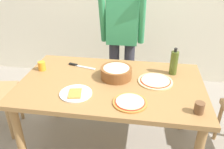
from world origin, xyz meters
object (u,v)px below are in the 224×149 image
at_px(person_cook, 122,35).
at_px(popcorn_bowl, 116,72).
at_px(cup_small_brown, 199,108).
at_px(dining_table, 111,91).
at_px(plate_with_slice, 76,93).
at_px(chef_knife, 79,66).
at_px(pizza_cooked_on_tray, 130,102).
at_px(cup_orange, 42,66).
at_px(pizza_raw_on_board, 155,81).
at_px(olive_oil_bottle, 174,63).

bearing_deg(person_cook, popcorn_bowl, -87.83).
bearing_deg(popcorn_bowl, cup_small_brown, -32.99).
bearing_deg(cup_small_brown, popcorn_bowl, 147.01).
distance_m(dining_table, plate_with_slice, 0.36).
distance_m(person_cook, chef_knife, 0.64).
xyz_separation_m(popcorn_bowl, cup_small_brown, (0.65, -0.42, -0.02)).
xyz_separation_m(person_cook, chef_knife, (-0.37, -0.49, -0.17)).
bearing_deg(chef_knife, popcorn_bowl, -23.38).
bearing_deg(pizza_cooked_on_tray, cup_orange, 154.43).
bearing_deg(pizza_raw_on_board, dining_table, -170.42).
xyz_separation_m(person_cook, cup_orange, (-0.70, -0.62, -0.14)).
bearing_deg(olive_oil_bottle, popcorn_bowl, -162.90).
xyz_separation_m(pizza_raw_on_board, chef_knife, (-0.75, 0.20, -0.00)).
height_order(person_cook, olive_oil_bottle, person_cook).
bearing_deg(pizza_cooked_on_tray, dining_table, 123.20).
relative_size(person_cook, plate_with_slice, 6.23).
bearing_deg(person_cook, chef_knife, -127.15).
relative_size(plate_with_slice, popcorn_bowl, 0.93).
height_order(dining_table, plate_with_slice, plate_with_slice).
bearing_deg(cup_small_brown, person_cook, 121.74).
bearing_deg(olive_oil_bottle, pizza_raw_on_board, -131.40).
bearing_deg(pizza_raw_on_board, popcorn_bowl, 176.07).
height_order(olive_oil_bottle, chef_knife, olive_oil_bottle).
relative_size(pizza_raw_on_board, cup_small_brown, 3.55).
distance_m(popcorn_bowl, cup_small_brown, 0.77).
xyz_separation_m(plate_with_slice, cup_small_brown, (0.93, -0.10, 0.03)).
xyz_separation_m(dining_table, pizza_cooked_on_tray, (0.19, -0.29, 0.10)).
relative_size(dining_table, person_cook, 0.99).
bearing_deg(pizza_raw_on_board, olive_oil_bottle, 48.60).
height_order(person_cook, cup_small_brown, person_cook).
height_order(dining_table, pizza_raw_on_board, pizza_raw_on_board).
xyz_separation_m(pizza_raw_on_board, popcorn_bowl, (-0.35, 0.02, 0.05)).
bearing_deg(pizza_raw_on_board, chef_knife, 165.28).
relative_size(dining_table, popcorn_bowl, 5.71).
xyz_separation_m(pizza_raw_on_board, olive_oil_bottle, (0.16, 0.18, 0.10)).
relative_size(plate_with_slice, cup_small_brown, 3.06).
relative_size(pizza_raw_on_board, popcorn_bowl, 1.08).
relative_size(plate_with_slice, olive_oil_bottle, 1.02).
distance_m(dining_table, cup_small_brown, 0.77).
bearing_deg(olive_oil_bottle, plate_with_slice, -148.87).
distance_m(cup_orange, chef_knife, 0.35).
xyz_separation_m(person_cook, popcorn_bowl, (0.03, -0.67, -0.12)).
relative_size(dining_table, chef_knife, 5.58).
bearing_deg(popcorn_bowl, pizza_cooked_on_tray, -67.39).
relative_size(pizza_cooked_on_tray, olive_oil_bottle, 1.02).
xyz_separation_m(person_cook, pizza_cooked_on_tray, (0.18, -1.05, -0.17)).
bearing_deg(cup_orange, dining_table, -10.79).
xyz_separation_m(dining_table, olive_oil_bottle, (0.54, 0.25, 0.20)).
bearing_deg(olive_oil_bottle, cup_small_brown, -76.55).
relative_size(popcorn_bowl, cup_orange, 3.29).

